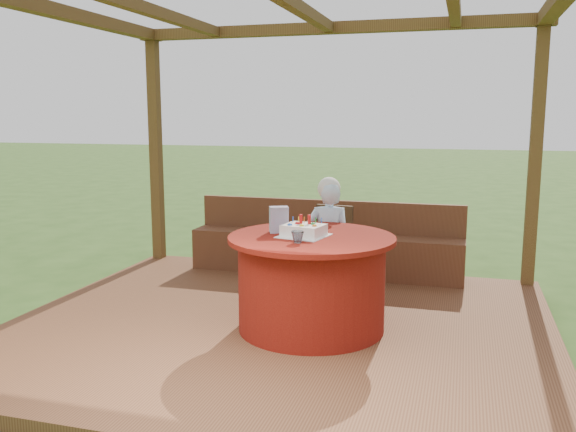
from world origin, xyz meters
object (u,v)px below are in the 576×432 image
Objects in this scene: bench at (325,250)px; elderly_woman at (328,239)px; chair at (331,244)px; gift_bag at (279,220)px; table at (311,282)px; drinking_glass at (298,237)px; birthday_cake at (304,230)px.

elderly_woman is at bearing -75.58° from bench.
chair is 1.25m from gift_bag.
table is at bearing -36.95° from gift_bag.
drinking_glass is (0.07, -1.52, 0.37)m from chair.
chair is 8.50× the size of drinking_glass.
elderly_woman reaches higher than bench.
gift_bag reaches higher than bench.
elderly_woman is (-0.03, 0.76, 0.21)m from table.
birthday_cake is (0.04, -1.25, 0.38)m from chair.
birthday_cake is at bearing -92.15° from elderly_woman.
elderly_woman is at bearing 87.85° from birthday_cake.
bench is 1.80m from table.
bench is 2.22× the size of table.
gift_bag reaches higher than chair.
bench is at bearing 96.90° from drinking_glass.
bench is 1.90m from birthday_cake.
chair is at bearing 94.82° from table.
gift_bag is at bearing -99.48° from chair.
elderly_woman is at bearing 89.50° from drinking_glass.
gift_bag is (-0.01, -1.71, 0.62)m from bench.
gift_bag is 0.45m from drinking_glass.
gift_bag reaches higher than drinking_glass.
gift_bag is at bearing 125.79° from drinking_glass.
table is at bearing -85.18° from chair.
drinking_glass is at bearing -83.10° from bench.
birthday_cake is (-0.06, -0.03, 0.43)m from table.
drinking_glass is at bearing -90.50° from elderly_woman.
elderly_woman reaches higher than chair.
gift_bag is at bearing 167.46° from table.
table is 0.79m from elderly_woman.
gift_bag is (-0.19, -1.16, 0.44)m from chair.
gift_bag is 2.20× the size of drinking_glass.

